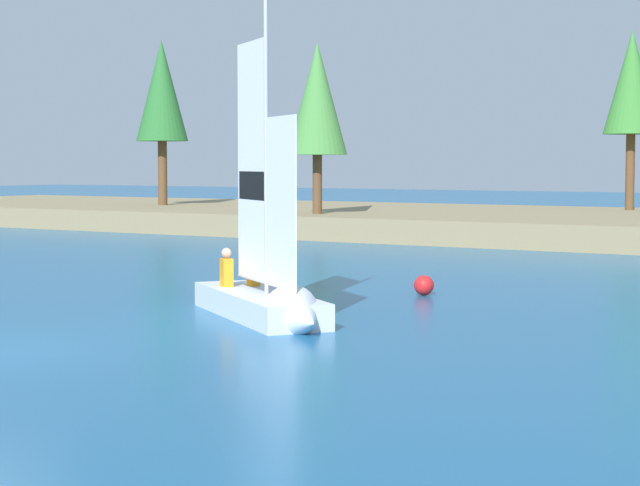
% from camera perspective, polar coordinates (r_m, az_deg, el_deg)
% --- Properties ---
extents(shore_bank, '(80.00, 15.52, 0.90)m').
position_cam_1_polar(shore_bank, '(45.64, 14.91, 0.79)').
color(shore_bank, '#897A56').
rests_on(shore_bank, ground).
extents(shoreline_tree_left, '(2.49, 2.49, 7.89)m').
position_cam_1_polar(shoreline_tree_left, '(55.35, -7.93, 7.50)').
color(shoreline_tree_left, brown).
rests_on(shoreline_tree_left, shore_bank).
extents(shoreline_tree_midleft, '(2.38, 2.38, 6.80)m').
position_cam_1_polar(shoreline_tree_midleft, '(45.29, -0.14, 7.21)').
color(shoreline_tree_midleft, brown).
rests_on(shoreline_tree_midleft, shore_bank).
extents(shoreline_tree_centre, '(2.37, 2.37, 7.70)m').
position_cam_1_polar(shoreline_tree_centre, '(50.82, 15.35, 7.71)').
color(shoreline_tree_centre, brown).
rests_on(shoreline_tree_centre, shore_bank).
extents(sailboat, '(4.82, 3.91, 6.21)m').
position_cam_1_polar(sailboat, '(20.91, -2.47, -2.69)').
color(sailboat, silver).
rests_on(sailboat, ground).
extents(channel_buoy, '(0.44, 0.44, 0.44)m').
position_cam_1_polar(channel_buoy, '(25.25, 5.23, -2.12)').
color(channel_buoy, red).
rests_on(channel_buoy, ground).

